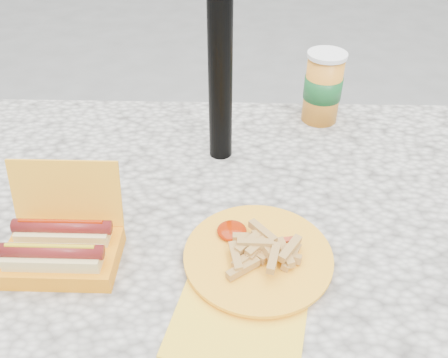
{
  "coord_description": "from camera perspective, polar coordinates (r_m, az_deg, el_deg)",
  "views": [
    {
      "loc": [
        0.03,
        -0.73,
        1.36
      ],
      "look_at": [
        0.01,
        0.0,
        0.8
      ],
      "focal_mm": 38.0,
      "sensor_mm": 36.0,
      "label": 1
    }
  ],
  "objects": [
    {
      "name": "picnic_table",
      "position": [
        1.02,
        -0.69,
        -7.05
      ],
      "size": [
        1.2,
        0.8,
        0.75
      ],
      "color": "beige",
      "rests_on": "ground"
    },
    {
      "name": "hotdog_box",
      "position": [
        0.85,
        -19.0,
        -7.7
      ],
      "size": [
        0.19,
        0.15,
        0.15
      ],
      "rotation": [
        0.0,
        0.0,
        -0.0
      ],
      "color": "#FFA820",
      "rests_on": "picnic_table"
    },
    {
      "name": "fries_plate",
      "position": [
        0.81,
        3.93,
        -9.58
      ],
      "size": [
        0.28,
        0.36,
        0.05
      ],
      "rotation": [
        0.0,
        0.0,
        0.03
      ],
      "color": "yellow",
      "rests_on": "picnic_table"
    },
    {
      "name": "soda_cup",
      "position": [
        1.19,
        11.82,
        10.74
      ],
      "size": [
        0.09,
        0.09,
        0.17
      ],
      "rotation": [
        0.0,
        0.0,
        0.2
      ],
      "color": "orange",
      "rests_on": "picnic_table"
    }
  ]
}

